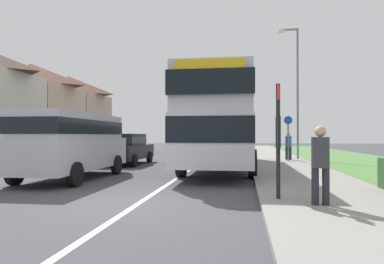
{
  "coord_description": "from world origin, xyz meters",
  "views": [
    {
      "loc": [
        2.24,
        -7.25,
        1.48
      ],
      "look_at": [
        0.53,
        4.4,
        1.6
      ],
      "focal_mm": 32.29,
      "sensor_mm": 36.0,
      "label": 1
    }
  ],
  "objects_px": {
    "parked_van_silver": "(72,140)",
    "bus_stop_sign": "(278,133)",
    "pedestrian_at_stop": "(320,161)",
    "street_lamp_mid": "(296,85)",
    "pedestrian_walking_away": "(288,144)",
    "double_decker_bus": "(222,121)",
    "cycle_route_sign": "(288,136)",
    "parked_car_black": "(125,148)"
  },
  "relations": [
    {
      "from": "parked_van_silver",
      "to": "bus_stop_sign",
      "type": "height_order",
      "value": "bus_stop_sign"
    },
    {
      "from": "pedestrian_at_stop",
      "to": "street_lamp_mid",
      "type": "height_order",
      "value": "street_lamp_mid"
    },
    {
      "from": "pedestrian_walking_away",
      "to": "street_lamp_mid",
      "type": "distance_m",
      "value": 3.6
    },
    {
      "from": "double_decker_bus",
      "to": "parked_van_silver",
      "type": "height_order",
      "value": "double_decker_bus"
    },
    {
      "from": "double_decker_bus",
      "to": "bus_stop_sign",
      "type": "xyz_separation_m",
      "value": [
        1.68,
        -7.62,
        -0.6
      ]
    },
    {
      "from": "double_decker_bus",
      "to": "bus_stop_sign",
      "type": "distance_m",
      "value": 7.82
    },
    {
      "from": "cycle_route_sign",
      "to": "street_lamp_mid",
      "type": "height_order",
      "value": "street_lamp_mid"
    },
    {
      "from": "parked_car_black",
      "to": "bus_stop_sign",
      "type": "distance_m",
      "value": 11.4
    },
    {
      "from": "cycle_route_sign",
      "to": "bus_stop_sign",
      "type": "bearing_deg",
      "value": -98.32
    },
    {
      "from": "parked_car_black",
      "to": "pedestrian_walking_away",
      "type": "height_order",
      "value": "pedestrian_walking_away"
    },
    {
      "from": "double_decker_bus",
      "to": "parked_car_black",
      "type": "xyz_separation_m",
      "value": [
        -5.0,
        1.6,
        -1.27
      ]
    },
    {
      "from": "parked_van_silver",
      "to": "bus_stop_sign",
      "type": "distance_m",
      "value": 7.32
    },
    {
      "from": "pedestrian_at_stop",
      "to": "bus_stop_sign",
      "type": "distance_m",
      "value": 1.11
    },
    {
      "from": "bus_stop_sign",
      "to": "street_lamp_mid",
      "type": "height_order",
      "value": "street_lamp_mid"
    },
    {
      "from": "parked_car_black",
      "to": "cycle_route_sign",
      "type": "distance_m",
      "value": 8.6
    },
    {
      "from": "pedestrian_at_stop",
      "to": "cycle_route_sign",
      "type": "bearing_deg",
      "value": 85.66
    },
    {
      "from": "pedestrian_walking_away",
      "to": "cycle_route_sign",
      "type": "relative_size",
      "value": 0.66
    },
    {
      "from": "double_decker_bus",
      "to": "parked_car_black",
      "type": "height_order",
      "value": "double_decker_bus"
    },
    {
      "from": "parked_van_silver",
      "to": "double_decker_bus",
      "type": "bearing_deg",
      "value": 41.44
    },
    {
      "from": "pedestrian_walking_away",
      "to": "cycle_route_sign",
      "type": "bearing_deg",
      "value": -98.03
    },
    {
      "from": "bus_stop_sign",
      "to": "parked_car_black",
      "type": "bearing_deg",
      "value": 125.94
    },
    {
      "from": "pedestrian_at_stop",
      "to": "bus_stop_sign",
      "type": "xyz_separation_m",
      "value": [
        -0.75,
        0.59,
        0.56
      ]
    },
    {
      "from": "double_decker_bus",
      "to": "pedestrian_walking_away",
      "type": "height_order",
      "value": "double_decker_bus"
    },
    {
      "from": "pedestrian_walking_away",
      "to": "street_lamp_mid",
      "type": "bearing_deg",
      "value": 57.86
    },
    {
      "from": "double_decker_bus",
      "to": "street_lamp_mid",
      "type": "bearing_deg",
      "value": 53.99
    },
    {
      "from": "bus_stop_sign",
      "to": "cycle_route_sign",
      "type": "height_order",
      "value": "bus_stop_sign"
    },
    {
      "from": "parked_car_black",
      "to": "pedestrian_at_stop",
      "type": "distance_m",
      "value": 12.3
    },
    {
      "from": "parked_van_silver",
      "to": "parked_car_black",
      "type": "height_order",
      "value": "parked_van_silver"
    },
    {
      "from": "pedestrian_walking_away",
      "to": "parked_van_silver",
      "type": "bearing_deg",
      "value": -132.92
    },
    {
      "from": "pedestrian_at_stop",
      "to": "street_lamp_mid",
      "type": "bearing_deg",
      "value": 83.42
    },
    {
      "from": "double_decker_bus",
      "to": "street_lamp_mid",
      "type": "xyz_separation_m",
      "value": [
        4.01,
        5.52,
        2.28
      ]
    },
    {
      "from": "double_decker_bus",
      "to": "street_lamp_mid",
      "type": "height_order",
      "value": "street_lamp_mid"
    },
    {
      "from": "double_decker_bus",
      "to": "pedestrian_walking_away",
      "type": "distance_m",
      "value": 5.92
    },
    {
      "from": "parked_van_silver",
      "to": "bus_stop_sign",
      "type": "relative_size",
      "value": 2.04
    },
    {
      "from": "double_decker_bus",
      "to": "pedestrian_at_stop",
      "type": "xyz_separation_m",
      "value": [
        2.43,
        -8.2,
        -1.17
      ]
    },
    {
      "from": "double_decker_bus",
      "to": "street_lamp_mid",
      "type": "distance_m",
      "value": 7.19
    },
    {
      "from": "parked_van_silver",
      "to": "parked_car_black",
      "type": "relative_size",
      "value": 1.22
    },
    {
      "from": "pedestrian_at_stop",
      "to": "street_lamp_mid",
      "type": "relative_size",
      "value": 0.22
    },
    {
      "from": "bus_stop_sign",
      "to": "double_decker_bus",
      "type": "bearing_deg",
      "value": 102.42
    },
    {
      "from": "street_lamp_mid",
      "to": "double_decker_bus",
      "type": "bearing_deg",
      "value": -126.01
    },
    {
      "from": "parked_van_silver",
      "to": "bus_stop_sign",
      "type": "xyz_separation_m",
      "value": [
        6.5,
        -3.36,
        0.22
      ]
    },
    {
      "from": "parked_van_silver",
      "to": "cycle_route_sign",
      "type": "xyz_separation_m",
      "value": [
        8.15,
        7.92,
        0.11
      ]
    }
  ]
}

